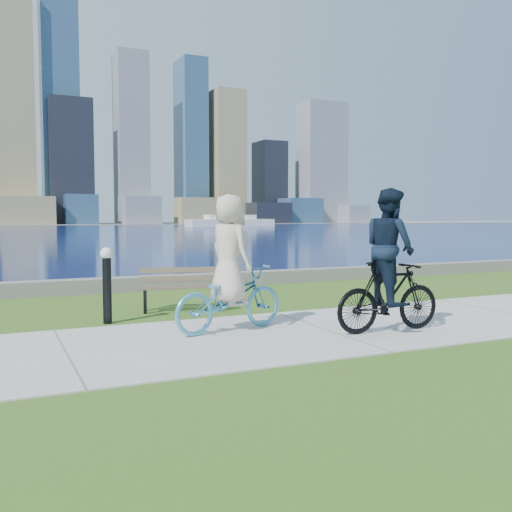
{
  "coord_description": "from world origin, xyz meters",
  "views": [
    {
      "loc": [
        -4.86,
        -7.87,
        1.86
      ],
      "look_at": [
        -0.31,
        1.94,
        1.1
      ],
      "focal_mm": 40.0,
      "sensor_mm": 36.0,
      "label": 1
    }
  ],
  "objects": [
    {
      "name": "cyclist_woman",
      "position": [
        -1.44,
        0.51,
        0.83
      ],
      "size": [
        1.13,
        2.12,
        2.18
      ],
      "rotation": [
        0.0,
        0.0,
        1.79
      ],
      "color": "#51A6C6",
      "rests_on": "ground"
    },
    {
      "name": "ground",
      "position": [
        0.0,
        0.0,
        0.0
      ],
      "size": [
        320.0,
        320.0,
        0.0
      ],
      "primitive_type": "plane",
      "color": "#325616",
      "rests_on": "ground"
    },
    {
      "name": "ferry_far",
      "position": [
        33.69,
        86.31,
        0.88
      ],
      "size": [
        15.53,
        4.44,
        2.11
      ],
      "color": "silver",
      "rests_on": "ground"
    },
    {
      "name": "city_skyline",
      "position": [
        -1.51,
        129.15,
        21.37
      ],
      "size": [
        175.17,
        23.06,
        76.0
      ],
      "color": "slate",
      "rests_on": "ground"
    },
    {
      "name": "cyclist_man",
      "position": [
        0.83,
        -0.62,
        0.98
      ],
      "size": [
        0.73,
        1.89,
        2.28
      ],
      "rotation": [
        0.0,
        0.0,
        1.52
      ],
      "color": "black",
      "rests_on": "ground"
    },
    {
      "name": "far_shore",
      "position": [
        0.0,
        130.0,
        0.06
      ],
      "size": [
        320.0,
        30.0,
        0.12
      ],
      "primitive_type": "cube",
      "color": "gray",
      "rests_on": "ground"
    },
    {
      "name": "bollard_lamp",
      "position": [
        -3.08,
        2.07,
        0.76
      ],
      "size": [
        0.21,
        0.21,
        1.33
      ],
      "color": "black",
      "rests_on": "ground"
    },
    {
      "name": "bay_water",
      "position": [
        0.0,
        72.0,
        0.0
      ],
      "size": [
        320.0,
        131.0,
        0.01
      ],
      "primitive_type": "cube",
      "color": "navy",
      "rests_on": "ground"
    },
    {
      "name": "seawall",
      "position": [
        0.0,
        6.2,
        0.17
      ],
      "size": [
        90.0,
        0.5,
        0.35
      ],
      "primitive_type": "cube",
      "color": "slate",
      "rests_on": "ground"
    },
    {
      "name": "park_bench",
      "position": [
        -1.5,
        2.87,
        0.51
      ],
      "size": [
        1.71,
        0.94,
        0.84
      ],
      "rotation": [
        0.0,
        0.0,
        -0.25
      ],
      "color": "black",
      "rests_on": "ground"
    },
    {
      "name": "concrete_path",
      "position": [
        0.0,
        0.0,
        0.01
      ],
      "size": [
        80.0,
        3.5,
        0.02
      ],
      "primitive_type": "cube",
      "color": "#AAAAA5",
      "rests_on": "ground"
    }
  ]
}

